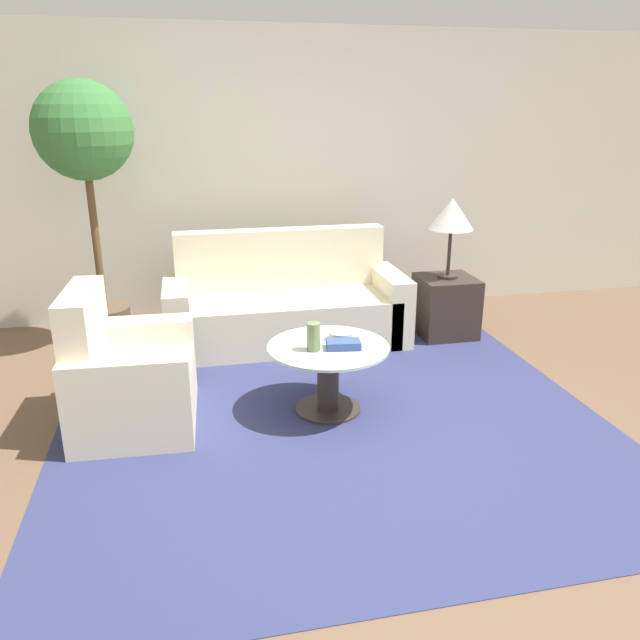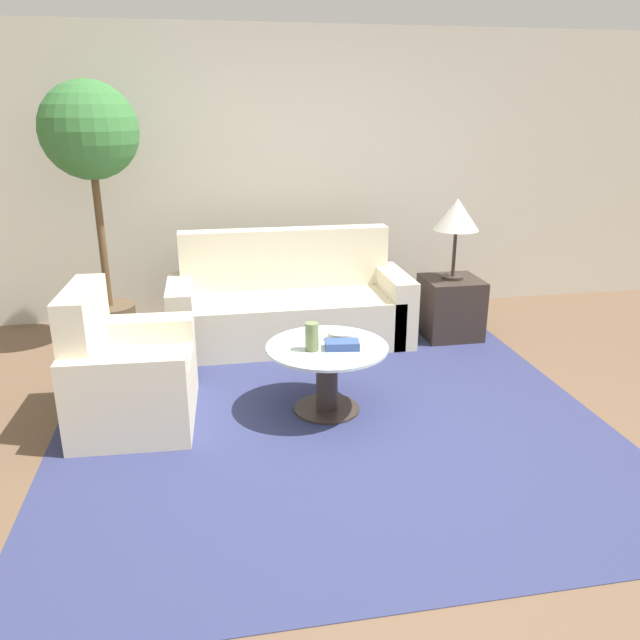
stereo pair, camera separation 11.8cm
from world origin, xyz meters
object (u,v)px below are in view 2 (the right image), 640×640
(coffee_table, at_px, (327,369))
(potted_plant, at_px, (92,157))
(sofa_main, at_px, (289,307))
(book_stack, at_px, (342,345))
(bowl, at_px, (340,336))
(table_lamp, at_px, (457,216))
(vase, at_px, (312,337))
(armchair, at_px, (125,378))

(coffee_table, height_order, potted_plant, potted_plant)
(sofa_main, xyz_separation_m, book_stack, (0.15, -1.43, 0.19))
(bowl, bearing_deg, table_lamp, 42.45)
(table_lamp, distance_m, book_stack, 1.86)
(vase, bearing_deg, book_stack, -1.98)
(armchair, bearing_deg, sofa_main, -41.37)
(coffee_table, distance_m, potted_plant, 2.51)
(armchair, height_order, coffee_table, armchair)
(sofa_main, distance_m, vase, 1.45)
(coffee_table, height_order, vase, vase)
(table_lamp, height_order, vase, table_lamp)
(sofa_main, height_order, bowl, sofa_main)
(coffee_table, height_order, book_stack, book_stack)
(table_lamp, height_order, book_stack, table_lamp)
(potted_plant, xyz_separation_m, book_stack, (1.64, -1.60, -1.06))
(vase, bearing_deg, table_lamp, 41.29)
(table_lamp, distance_m, potted_plant, 2.94)
(sofa_main, bearing_deg, vase, -91.85)
(table_lamp, height_order, bowl, table_lamp)
(vase, xyz_separation_m, bowl, (0.21, 0.14, -0.06))
(sofa_main, bearing_deg, table_lamp, -6.89)
(book_stack, bearing_deg, armchair, -179.32)
(sofa_main, bearing_deg, book_stack, -84.15)
(sofa_main, bearing_deg, potted_plant, 173.85)
(potted_plant, distance_m, bowl, 2.44)
(potted_plant, bearing_deg, coffee_table, -44.60)
(vase, distance_m, book_stack, 0.20)
(armchair, bearing_deg, table_lamp, -64.60)
(table_lamp, relative_size, potted_plant, 0.32)
(coffee_table, relative_size, vase, 4.34)
(sofa_main, bearing_deg, coffee_table, -87.39)
(armchair, xyz_separation_m, potted_plant, (-0.27, 1.42, 1.25))
(table_lamp, relative_size, book_stack, 2.97)
(table_lamp, xyz_separation_m, vase, (-1.43, -1.26, -0.50))
(armchair, bearing_deg, potted_plant, 13.33)
(table_lamp, height_order, potted_plant, potted_plant)
(table_lamp, bearing_deg, coffee_table, -137.82)
(armchair, distance_m, bowl, 1.40)
(bowl, bearing_deg, armchair, 179.11)
(armchair, distance_m, vase, 1.21)
(sofa_main, relative_size, armchair, 2.17)
(sofa_main, xyz_separation_m, potted_plant, (-1.49, 0.16, 1.25))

